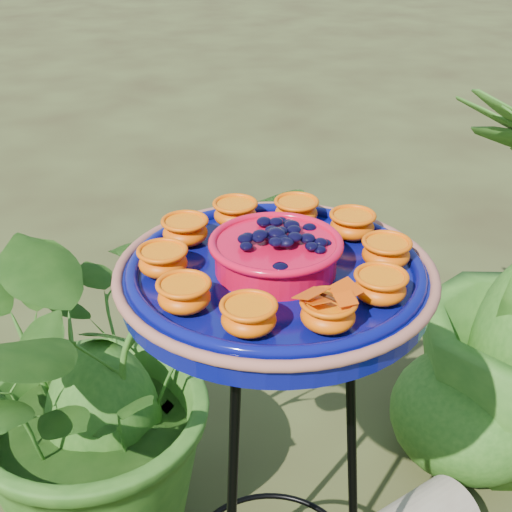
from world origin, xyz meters
The scene contains 3 objects.
tripod_stand centered at (-0.14, 0.03, 0.56)m, with size 0.43×0.43×0.92m.
feeder_dish centered at (-0.14, 0.03, 0.96)m, with size 0.60×0.60×0.11m.
shrub_back_left centered at (-0.46, 0.50, 0.47)m, with size 0.85×0.74×0.94m, color #245115.
Camera 1 is at (-0.34, -0.88, 1.49)m, focal length 50.00 mm.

